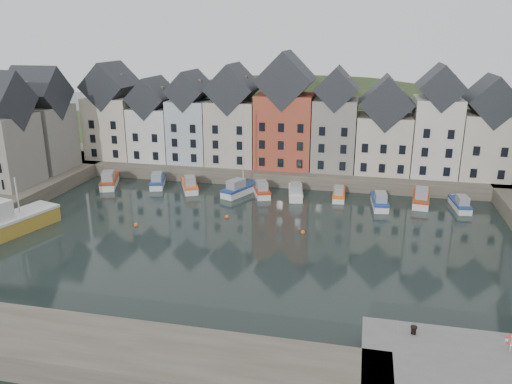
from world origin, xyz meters
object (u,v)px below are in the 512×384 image
(boat_d, at_px, (240,189))
(life_ring_post, at_px, (512,340))
(boat_a, at_px, (109,181))
(mooring_bollard, at_px, (414,330))

(boat_d, bearing_deg, life_ring_post, -27.93)
(boat_a, xyz_separation_m, mooring_bollard, (41.69, -33.96, 1.52))
(boat_a, height_order, boat_d, boat_d)
(boat_a, distance_m, life_ring_post, 59.14)
(boat_d, xyz_separation_m, mooring_bollard, (21.33, -34.19, 1.47))
(mooring_bollard, distance_m, life_ring_post, 6.20)
(boat_a, bearing_deg, life_ring_post, -56.87)
(boat_d, bearing_deg, boat_a, -155.45)
(boat_a, height_order, life_ring_post, life_ring_post)
(boat_a, relative_size, boat_d, 0.56)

